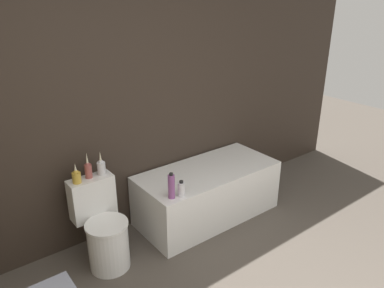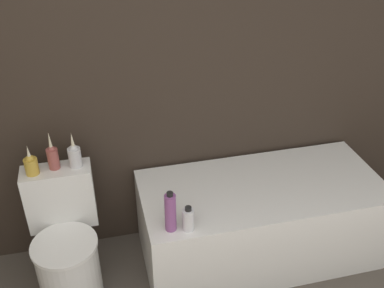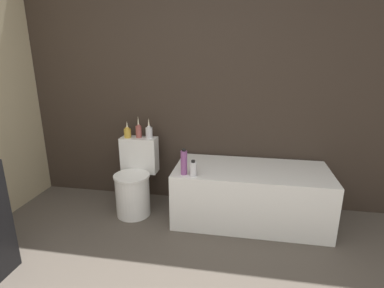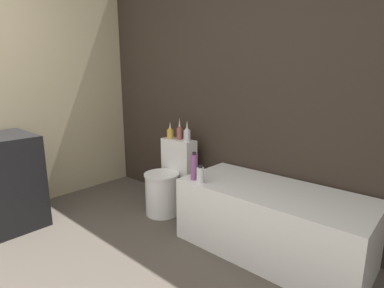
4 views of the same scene
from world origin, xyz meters
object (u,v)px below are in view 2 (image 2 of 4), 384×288
at_px(vase_silver, 53,156).
at_px(shampoo_bottle_tall, 170,212).
at_px(toilet, 67,248).
at_px(vase_bronze, 74,155).
at_px(bathtub, 259,219).
at_px(vase_gold, 31,164).
at_px(shampoo_bottle_short, 188,219).

xyz_separation_m(vase_silver, shampoo_bottle_tall, (0.56, -0.40, -0.17)).
distance_m(toilet, vase_silver, 0.53).
height_order(vase_bronze, shampoo_bottle_tall, vase_bronze).
bearing_deg(bathtub, vase_gold, 173.75).
height_order(vase_gold, shampoo_bottle_tall, vase_gold).
xyz_separation_m(toilet, shampoo_bottle_tall, (0.56, -0.22, 0.33)).
bearing_deg(bathtub, shampoo_bottle_tall, -158.54).
distance_m(vase_bronze, shampoo_bottle_short, 0.71).
height_order(bathtub, shampoo_bottle_short, shampoo_bottle_short).
xyz_separation_m(bathtub, shampoo_bottle_short, (-0.52, -0.26, 0.33)).
bearing_deg(shampoo_bottle_short, shampoo_bottle_tall, 164.95).
bearing_deg(shampoo_bottle_short, toilet, 159.67).
relative_size(bathtub, shampoo_bottle_short, 9.90).
height_order(vase_bronze, shampoo_bottle_short, vase_bronze).
xyz_separation_m(bathtub, vase_silver, (-1.16, 0.17, 0.55)).
distance_m(vase_gold, vase_bronze, 0.23).
bearing_deg(shampoo_bottle_tall, toilet, 158.88).
distance_m(vase_silver, shampoo_bottle_short, 0.81).
bearing_deg(shampoo_bottle_tall, vase_bronze, 138.29).
bearing_deg(vase_bronze, shampoo_bottle_tall, -41.71).
bearing_deg(vase_silver, bathtub, -8.11).
xyz_separation_m(toilet, vase_bronze, (0.11, 0.18, 0.49)).
distance_m(vase_silver, shampoo_bottle_tall, 0.71).
xyz_separation_m(vase_gold, shampoo_bottle_short, (0.76, -0.40, -0.20)).
height_order(bathtub, vase_silver, vase_silver).
distance_m(toilet, shampoo_bottle_tall, 0.68).
bearing_deg(toilet, bathtub, 1.08).
relative_size(bathtub, shampoo_bottle_tall, 6.09).
bearing_deg(vase_bronze, toilet, -122.12).
height_order(shampoo_bottle_tall, shampoo_bottle_short, shampoo_bottle_tall).
xyz_separation_m(bathtub, vase_gold, (-1.28, 0.14, 0.53)).
bearing_deg(shampoo_bottle_short, bathtub, 26.80).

